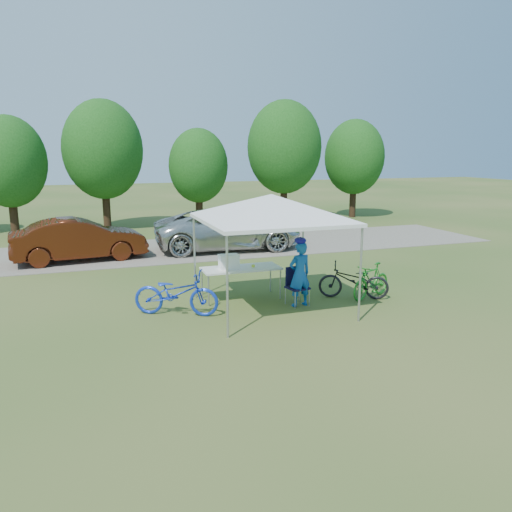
% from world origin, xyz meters
% --- Properties ---
extents(ground, '(100.00, 100.00, 0.00)m').
position_xyz_m(ground, '(0.00, 0.00, 0.00)').
color(ground, '#2D5119').
rests_on(ground, ground).
extents(gravel_strip, '(24.00, 5.00, 0.02)m').
position_xyz_m(gravel_strip, '(0.00, 8.00, 0.01)').
color(gravel_strip, gray).
rests_on(gravel_strip, ground).
extents(canopy, '(4.53, 4.53, 3.00)m').
position_xyz_m(canopy, '(0.00, 0.00, 2.65)').
color(canopy, '#A5A5AA').
rests_on(canopy, ground).
extents(treeline, '(24.89, 4.28, 6.30)m').
position_xyz_m(treeline, '(-0.29, 14.05, 3.53)').
color(treeline, '#382314').
rests_on(treeline, ground).
extents(folding_table, '(1.98, 0.82, 0.81)m').
position_xyz_m(folding_table, '(-0.42, 1.02, 0.77)').
color(folding_table, white).
rests_on(folding_table, ground).
extents(folding_chair, '(0.55, 0.57, 0.92)m').
position_xyz_m(folding_chair, '(0.70, 0.15, 0.55)').
color(folding_chair, black).
rests_on(folding_chair, ground).
extents(cooler, '(0.49, 0.33, 0.35)m').
position_xyz_m(cooler, '(-0.74, 1.02, 0.99)').
color(cooler, white).
rests_on(cooler, folding_table).
extents(ice_cream_cup, '(0.09, 0.09, 0.06)m').
position_xyz_m(ice_cream_cup, '(-0.11, 0.97, 0.84)').
color(ice_cream_cup, '#CDEB37').
rests_on(ice_cream_cup, folding_table).
extents(cyclist, '(0.63, 0.46, 1.58)m').
position_xyz_m(cyclist, '(0.73, -0.02, 0.79)').
color(cyclist, '#1553AD').
rests_on(cyclist, ground).
extents(bike_blue, '(2.06, 1.49, 1.03)m').
position_xyz_m(bike_blue, '(-2.21, 0.27, 0.52)').
color(bike_blue, '#1638C4').
rests_on(bike_blue, ground).
extents(bike_green, '(1.54, 1.00, 0.90)m').
position_xyz_m(bike_green, '(2.73, -0.03, 0.45)').
color(bike_green, '#1C7E20').
rests_on(bike_green, ground).
extents(bike_dark, '(1.84, 1.39, 0.93)m').
position_xyz_m(bike_dark, '(2.29, 0.09, 0.46)').
color(bike_dark, black).
rests_on(bike_dark, ground).
extents(minivan, '(5.71, 2.95, 1.54)m').
position_xyz_m(minivan, '(1.09, 7.43, 0.79)').
color(minivan, silver).
rests_on(minivan, gravel_strip).
extents(sedan, '(4.55, 2.03, 1.45)m').
position_xyz_m(sedan, '(-4.27, 7.13, 0.74)').
color(sedan, '#4C1C0C').
rests_on(sedan, gravel_strip).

